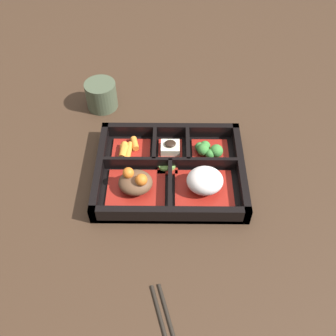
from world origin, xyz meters
The scene contains 10 objects.
ground_plane centered at (0.00, 0.00, 0.00)m, with size 3.00×3.00×0.00m, color #382619.
bento_base centered at (0.00, 0.00, 0.01)m, with size 0.31×0.24×0.01m.
bento_rim centered at (0.00, 0.00, 0.02)m, with size 0.31×0.24×0.04m.
bowl_rice centered at (-0.07, 0.05, 0.04)m, with size 0.12×0.10×0.06m.
bowl_stew centered at (0.07, 0.05, 0.03)m, with size 0.12×0.10×0.06m.
bowl_greens centered at (-0.08, -0.05, 0.02)m, with size 0.08×0.07×0.03m.
bowl_tofu centered at (0.00, -0.06, 0.02)m, with size 0.05×0.07×0.03m.
bowl_carrots centered at (0.09, -0.06, 0.02)m, with size 0.08×0.07×0.02m.
bowl_pickles centered at (0.01, -0.01, 0.02)m, with size 0.04×0.04×0.01m.
tea_cup centered at (0.17, -0.22, 0.04)m, with size 0.07×0.07×0.07m.
Camera 1 is at (-0.00, 0.53, 0.64)m, focal length 42.00 mm.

